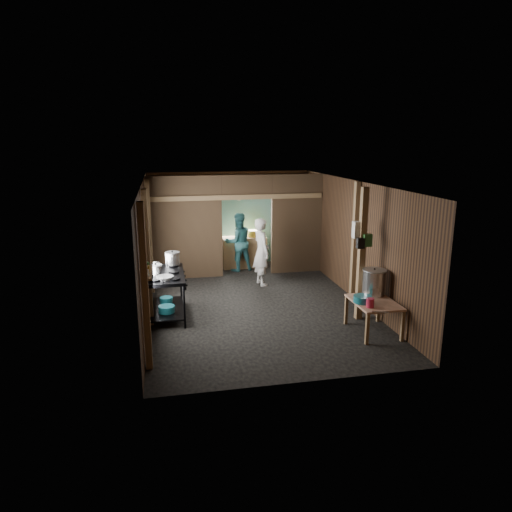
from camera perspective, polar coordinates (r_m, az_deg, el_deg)
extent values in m
cube|color=black|center=(10.20, -0.22, -5.74)|extent=(4.50, 7.00, 0.00)
cube|color=#504E4B|center=(9.63, -0.24, 8.97)|extent=(4.50, 7.00, 0.00)
cube|color=#482C17|center=(13.22, -3.20, 4.66)|extent=(4.50, 0.00, 2.60)
cube|color=#482C17|center=(6.56, 5.76, -5.17)|extent=(4.50, 0.00, 2.60)
cube|color=#482C17|center=(9.66, -13.43, 0.79)|extent=(0.00, 7.00, 2.60)
cube|color=#482C17|center=(10.50, 11.91, 1.91)|extent=(0.00, 7.00, 2.60)
cube|color=#503B23|center=(11.82, -8.65, 3.40)|extent=(1.85, 0.10, 2.60)
cube|color=#503B23|center=(12.30, 4.98, 3.92)|extent=(1.35, 0.10, 2.60)
cube|color=#503B23|center=(11.86, -1.13, 8.47)|extent=(1.30, 0.10, 0.60)
cube|color=#6E9F9C|center=(13.17, -3.16, 4.41)|extent=(4.40, 0.06, 2.50)
cube|color=olive|center=(12.91, -1.47, 0.49)|extent=(1.20, 0.50, 0.85)
cylinder|color=silver|center=(13.08, -2.08, 7.23)|extent=(0.20, 0.03, 0.20)
cube|color=olive|center=(7.15, -13.45, -3.87)|extent=(0.10, 0.12, 2.60)
cube|color=olive|center=(8.88, -13.13, -0.35)|extent=(0.10, 0.12, 2.60)
cube|color=olive|center=(10.83, -12.89, 2.23)|extent=(0.10, 0.12, 2.60)
cube|color=olive|center=(10.29, 11.99, 1.67)|extent=(0.10, 0.12, 2.60)
cube|color=olive|center=(9.18, 12.79, 0.13)|extent=(0.12, 0.12, 2.60)
cube|color=olive|center=(11.80, -2.29, 7.21)|extent=(4.40, 0.12, 0.12)
cylinder|color=#979797|center=(9.98, -13.26, 3.27)|extent=(0.03, 0.34, 0.34)
cylinder|color=black|center=(10.39, -13.17, 3.13)|extent=(0.03, 0.30, 0.30)
cube|color=olive|center=(7.60, -13.16, -2.00)|extent=(0.14, 0.80, 0.03)
cylinder|color=silver|center=(7.34, -13.23, -2.04)|extent=(0.07, 0.07, 0.10)
cylinder|color=#B6831F|center=(7.58, -13.19, -1.53)|extent=(0.08, 0.08, 0.10)
cylinder|color=#276128|center=(7.80, -13.15, -1.10)|extent=(0.06, 0.06, 0.10)
cube|color=silver|center=(9.13, 12.46, 3.16)|extent=(0.22, 0.15, 0.32)
cube|color=#276128|center=(9.09, 13.44, 1.90)|extent=(0.16, 0.12, 0.24)
cube|color=black|center=(9.03, 12.67, 1.53)|extent=(0.14, 0.10, 0.20)
cylinder|color=silver|center=(9.80, -12.14, -1.07)|extent=(0.17, 0.17, 0.10)
cylinder|color=#18646D|center=(9.31, -10.89, -6.40)|extent=(0.32, 0.32, 0.13)
cylinder|color=#18646D|center=(9.87, -10.94, -5.28)|extent=(0.26, 0.26, 0.11)
cylinder|color=#18646D|center=(8.64, 12.92, -5.16)|extent=(0.40, 0.40, 0.12)
cylinder|color=#B6213C|center=(8.42, 13.80, -5.60)|extent=(0.18, 0.18, 0.16)
cube|color=silver|center=(8.25, 15.02, -6.64)|extent=(0.29, 0.15, 0.01)
cylinder|color=#B6831F|center=(12.84, -0.39, 2.78)|extent=(0.33, 0.33, 0.18)
imported|color=silver|center=(11.24, 0.68, 0.51)|extent=(0.49, 0.66, 1.64)
imported|color=#2B6568|center=(12.49, -2.18, 1.72)|extent=(0.87, 0.74, 1.57)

